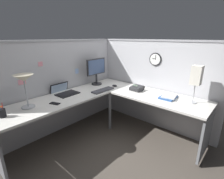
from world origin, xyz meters
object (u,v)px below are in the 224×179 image
object	(u,v)px
desk_lamp_dome	(24,81)
cell_phone	(55,103)
monitor	(96,70)
laptop	(64,92)
book_stack	(169,97)
desk_lamp_paper	(196,76)
office_phone	(137,88)
wall_clock	(155,59)
pen_cup	(2,113)
computer_mouse	(115,86)
keyboard	(103,90)

from	to	relation	value
desk_lamp_dome	cell_phone	size ratio (longest dim) A/B	3.09
monitor	laptop	bearing A→B (deg)	177.87
monitor	book_stack	size ratio (longest dim) A/B	1.65
desk_lamp_paper	office_phone	bearing A→B (deg)	92.98
desk_lamp_paper	wall_clock	bearing A→B (deg)	70.42
laptop	wall_clock	size ratio (longest dim) A/B	1.81
pen_cup	desk_lamp_paper	world-z (taller)	desk_lamp_paper
wall_clock	computer_mouse	bearing A→B (deg)	123.68
monitor	cell_phone	bearing A→B (deg)	-165.48
cell_phone	office_phone	world-z (taller)	office_phone
monitor	office_phone	distance (m)	0.87
laptop	keyboard	bearing A→B (deg)	-38.26
computer_mouse	book_stack	xyz separation A→B (m)	(0.09, -1.01, 0.00)
laptop	office_phone	size ratio (longest dim) A/B	1.86
keyboard	desk_lamp_dome	distance (m)	1.23
monitor	desk_lamp_paper	size ratio (longest dim) A/B	0.94
computer_mouse	laptop	bearing A→B (deg)	155.06
laptop	book_stack	distance (m)	1.68
wall_clock	pen_cup	bearing A→B (deg)	160.66
cell_phone	office_phone	xyz separation A→B (m)	(1.27, -0.53, 0.03)
desk_lamp_paper	computer_mouse	bearing A→B (deg)	95.27
monitor	pen_cup	bearing A→B (deg)	-173.74
laptop	desk_lamp_dome	xyz separation A→B (m)	(-0.64, -0.15, 0.34)
cell_phone	book_stack	xyz separation A→B (m)	(1.28, -1.10, 0.02)
book_stack	monitor	bearing A→B (deg)	98.44
laptop	cell_phone	distance (m)	0.46
monitor	wall_clock	bearing A→B (deg)	-61.88
desk_lamp_dome	pen_cup	size ratio (longest dim) A/B	2.47
monitor	cell_phone	xyz separation A→B (m)	(-1.07, -0.28, -0.29)
cell_phone	monitor	bearing A→B (deg)	-7.14
cell_phone	desk_lamp_paper	size ratio (longest dim) A/B	0.27
book_stack	wall_clock	xyz separation A→B (m)	(0.31, 0.42, 0.50)
monitor	desk_lamp_dome	bearing A→B (deg)	-174.74
laptop	book_stack	xyz separation A→B (m)	(0.93, -1.40, -0.00)
monitor	keyboard	bearing A→B (deg)	-119.34
monitor	desk_lamp_dome	size ratio (longest dim) A/B	1.12
laptop	desk_lamp_dome	distance (m)	0.74
desk_lamp_dome	laptop	bearing A→B (deg)	13.39
monitor	desk_lamp_dome	world-z (taller)	monitor
keyboard	office_phone	world-z (taller)	office_phone
desk_lamp_dome	office_phone	xyz separation A→B (m)	(1.56, -0.68, -0.33)
pen_cup	monitor	bearing A→B (deg)	6.26
keyboard	cell_phone	xyz separation A→B (m)	(-0.86, 0.10, -0.01)
desk_lamp_paper	cell_phone	bearing A→B (deg)	132.53
laptop	cell_phone	bearing A→B (deg)	-138.71
cell_phone	book_stack	bearing A→B (deg)	-62.35
laptop	book_stack	size ratio (longest dim) A/B	1.31
wall_clock	desk_lamp_dome	bearing A→B (deg)	156.19
monitor	cell_phone	distance (m)	1.15
pen_cup	cell_phone	world-z (taller)	pen_cup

